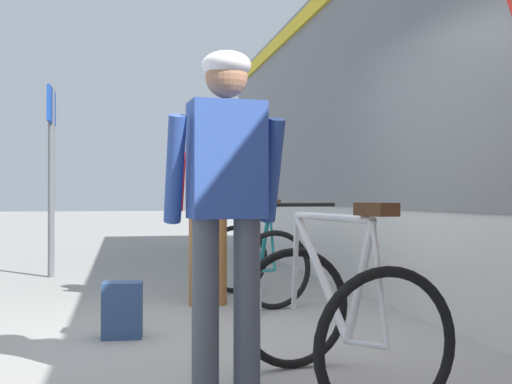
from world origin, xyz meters
name	(u,v)px	position (x,y,z in m)	size (l,w,h in m)	color
ground_plane	(219,341)	(0.00, 0.00, 0.00)	(80.00, 80.00, 0.00)	gray
cyclist_near_in_red	(208,192)	(0.12, 1.46, 1.05)	(0.63, 0.34, 1.76)	#935B2D
cyclist_far_in_blue	(226,188)	(-0.14, -1.15, 1.05)	(0.63, 0.34, 1.76)	#4C515B
bicycle_near_teal	(254,259)	(0.59, 1.61, 0.40)	(0.88, 1.17, 0.99)	black
bicycle_far_white	(334,316)	(0.40, -1.28, 0.40)	(0.85, 1.16, 0.99)	black
backpack_on_platform	(122,310)	(-0.66, 0.25, 0.20)	(0.28, 0.18, 0.40)	navy
water_bottle_near_the_bikes	(257,302)	(0.46, 0.88, 0.11)	(0.08, 0.08, 0.22)	silver
platform_sign_post	(51,148)	(-1.53, 3.88, 1.62)	(0.08, 0.70, 2.40)	#595B60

